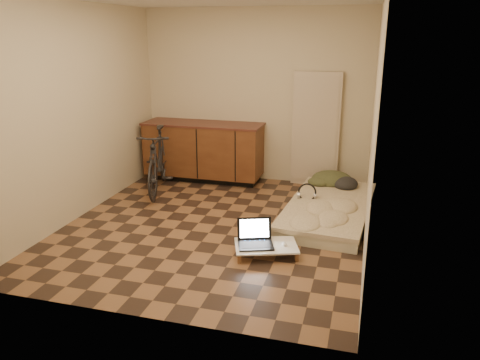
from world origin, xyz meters
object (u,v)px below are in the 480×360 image
(bicycle, at_px, (158,157))
(laptop, at_px, (255,239))
(futon, at_px, (329,209))
(lap_desk, at_px, (266,246))

(bicycle, xyz_separation_m, laptop, (1.85, -1.62, -0.35))
(futon, bearing_deg, bicycle, 177.34)
(futon, distance_m, lap_desk, 1.39)
(futon, xyz_separation_m, lap_desk, (-0.54, -1.28, 0.01))
(futon, height_order, lap_desk, futon)
(lap_desk, bearing_deg, bicycle, 121.47)
(laptop, bearing_deg, bicycle, 119.08)
(lap_desk, bearing_deg, laptop, 164.60)
(futon, xyz_separation_m, laptop, (-0.65, -1.29, 0.07))
(lap_desk, relative_size, laptop, 1.67)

